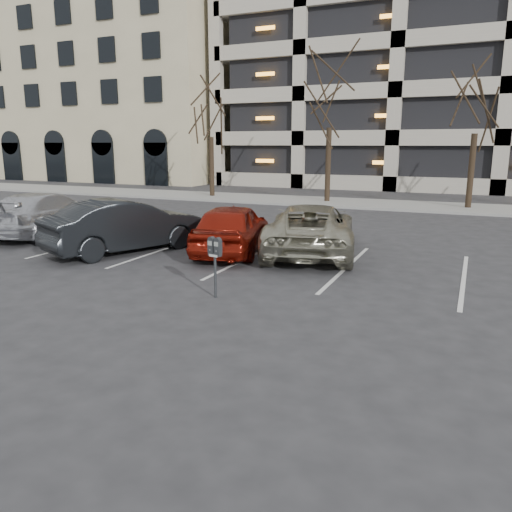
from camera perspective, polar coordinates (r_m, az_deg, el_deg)
The scene contains 12 objects.
ground at distance 11.35m, azimuth 0.65°, elevation -3.22°, with size 140.00×140.00×0.00m, color #28282B.
sidewalk at distance 26.57m, azimuth 14.37°, elevation 5.71°, with size 80.00×4.00×0.12m, color gray.
stall_lines at distance 13.94m, azimuth -0.94°, elevation -0.19°, with size 16.90×5.20×0.00m.
office_building at distance 51.56m, azimuth -15.88°, elevation 17.12°, with size 26.00×16.20×15.00m.
tree_a at distance 29.81m, azimuth -5.24°, elevation 17.47°, with size 3.42×3.42×7.77m.
tree_b at distance 27.23m, azimuth 8.54°, elevation 19.34°, with size 3.85×3.85×8.75m.
tree_c at distance 26.18m, azimuth 24.16°, elevation 17.43°, with size 3.50×3.50×7.96m.
parking_meter at distance 10.16m, azimuth -4.72°, elevation 0.41°, with size 0.34×0.19×1.25m.
suv_silver at distance 14.47m, azimuth 6.27°, elevation 3.11°, with size 3.59×5.62×1.45m.
car_red at distance 14.51m, azimuth -2.73°, elevation 3.22°, with size 1.72×4.28×1.46m, color maroon.
car_dark at distance 15.13m, azimuth -14.64°, elevation 3.38°, with size 1.63×4.69×1.54m, color black.
car_silver at distance 18.88m, azimuth -22.85°, elevation 4.50°, with size 2.09×5.13×1.49m, color #B6B8BE.
Camera 1 is at (4.27, -10.05, 3.12)m, focal length 35.00 mm.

